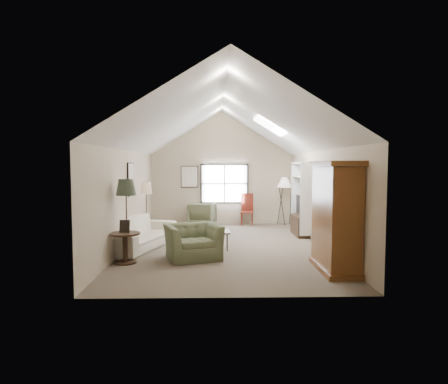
{
  "coord_description": "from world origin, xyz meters",
  "views": [
    {
      "loc": [
        -0.25,
        -10.28,
        2.15
      ],
      "look_at": [
        0.0,
        0.4,
        1.4
      ],
      "focal_mm": 32.0,
      "sensor_mm": 36.0,
      "label": 1
    }
  ],
  "objects_px": {
    "armoire": "(336,216)",
    "armchair_far": "(202,214)",
    "side_chair": "(247,209)",
    "armchair_near": "(193,242)",
    "side_table": "(125,248)",
    "sofa": "(139,233)",
    "coffee_table": "(212,241)"
  },
  "relations": [
    {
      "from": "sofa",
      "to": "side_chair",
      "type": "height_order",
      "value": "side_chair"
    },
    {
      "from": "coffee_table",
      "to": "side_table",
      "type": "height_order",
      "value": "side_table"
    },
    {
      "from": "armoire",
      "to": "side_chair",
      "type": "distance_m",
      "value": 6.26
    },
    {
      "from": "coffee_table",
      "to": "side_chair",
      "type": "bearing_deg",
      "value": 73.46
    },
    {
      "from": "side_table",
      "to": "armchair_near",
      "type": "bearing_deg",
      "value": 14.92
    },
    {
      "from": "side_chair",
      "to": "armchair_far",
      "type": "bearing_deg",
      "value": -171.99
    },
    {
      "from": "armchair_near",
      "to": "side_table",
      "type": "bearing_deg",
      "value": 177.55
    },
    {
      "from": "coffee_table",
      "to": "armoire",
      "type": "bearing_deg",
      "value": -38.77
    },
    {
      "from": "side_chair",
      "to": "sofa",
      "type": "bearing_deg",
      "value": -121.12
    },
    {
      "from": "armoire",
      "to": "coffee_table",
      "type": "height_order",
      "value": "armoire"
    },
    {
      "from": "armoire",
      "to": "armchair_near",
      "type": "xyz_separation_m",
      "value": [
        -2.92,
        1.09,
        -0.71
      ]
    },
    {
      "from": "coffee_table",
      "to": "side_chair",
      "type": "xyz_separation_m",
      "value": [
        1.21,
        4.09,
        0.32
      ]
    },
    {
      "from": "armoire",
      "to": "side_table",
      "type": "relative_size",
      "value": 3.3
    },
    {
      "from": "sofa",
      "to": "armchair_near",
      "type": "relative_size",
      "value": 2.23
    },
    {
      "from": "sofa",
      "to": "armchair_far",
      "type": "height_order",
      "value": "armchair_far"
    },
    {
      "from": "armoire",
      "to": "side_chair",
      "type": "bearing_deg",
      "value": 101.95
    },
    {
      "from": "side_table",
      "to": "sofa",
      "type": "bearing_deg",
      "value": 90.0
    },
    {
      "from": "sofa",
      "to": "side_chair",
      "type": "relative_size",
      "value": 2.4
    },
    {
      "from": "armoire",
      "to": "armchair_far",
      "type": "height_order",
      "value": "armoire"
    },
    {
      "from": "coffee_table",
      "to": "armchair_near",
      "type": "bearing_deg",
      "value": -114.48
    },
    {
      "from": "armchair_far",
      "to": "coffee_table",
      "type": "xyz_separation_m",
      "value": [
        0.36,
        -4.09,
        -0.17
      ]
    },
    {
      "from": "armchair_near",
      "to": "coffee_table",
      "type": "relative_size",
      "value": 1.31
    },
    {
      "from": "sofa",
      "to": "side_table",
      "type": "relative_size",
      "value": 3.99
    },
    {
      "from": "armoire",
      "to": "side_table",
      "type": "bearing_deg",
      "value": 170.87
    },
    {
      "from": "sofa",
      "to": "armchair_near",
      "type": "bearing_deg",
      "value": -113.96
    },
    {
      "from": "armoire",
      "to": "armchair_near",
      "type": "height_order",
      "value": "armoire"
    },
    {
      "from": "armchair_near",
      "to": "side_chair",
      "type": "bearing_deg",
      "value": 54.57
    },
    {
      "from": "armchair_near",
      "to": "side_chair",
      "type": "distance_m",
      "value": 5.27
    },
    {
      "from": "armchair_near",
      "to": "coffee_table",
      "type": "xyz_separation_m",
      "value": [
        0.42,
        0.92,
        -0.15
      ]
    },
    {
      "from": "armchair_far",
      "to": "armoire",
      "type": "bearing_deg",
      "value": 129.75
    },
    {
      "from": "armchair_far",
      "to": "side_table",
      "type": "bearing_deg",
      "value": 88.91
    },
    {
      "from": "side_chair",
      "to": "side_table",
      "type": "bearing_deg",
      "value": -111.77
    }
  ]
}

